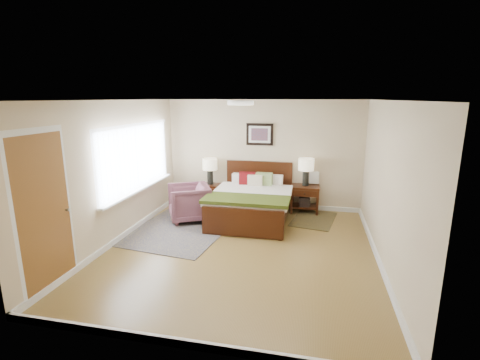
{
  "coord_description": "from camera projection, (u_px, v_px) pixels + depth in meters",
  "views": [
    {
      "loc": [
        1.15,
        -5.4,
        2.53
      ],
      "look_at": [
        -0.16,
        0.72,
        1.05
      ],
      "focal_mm": 26.0,
      "sensor_mm": 36.0,
      "label": 1
    }
  ],
  "objects": [
    {
      "name": "lamp_left",
      "position": [
        210.0,
        166.0,
        8.15
      ],
      "size": [
        0.34,
        0.34,
        0.61
      ],
      "color": "black",
      "rests_on": "nightstand_left"
    },
    {
      "name": "nightstand_left",
      "position": [
        210.0,
        189.0,
        8.25
      ],
      "size": [
        0.45,
        0.4,
        0.53
      ],
      "color": "#341507",
      "rests_on": "ground"
    },
    {
      "name": "floor",
      "position": [
        240.0,
        249.0,
        5.96
      ],
      "size": [
        5.0,
        5.0,
        0.0
      ],
      "primitive_type": "plane",
      "color": "brown",
      "rests_on": "ground"
    },
    {
      "name": "ceil_fixture",
      "position": [
        241.0,
        102.0,
        5.39
      ],
      "size": [
        0.44,
        0.44,
        0.08
      ],
      "color": "white",
      "rests_on": "ceiling"
    },
    {
      "name": "nightstand_right",
      "position": [
        305.0,
        196.0,
        7.82
      ],
      "size": [
        0.62,
        0.47,
        0.62
      ],
      "color": "#341507",
      "rests_on": "ground"
    },
    {
      "name": "lamp_right",
      "position": [
        306.0,
        167.0,
        7.67
      ],
      "size": [
        0.34,
        0.34,
        0.61
      ],
      "color": "black",
      "rests_on": "nightstand_right"
    },
    {
      "name": "front_wall",
      "position": [
        186.0,
        237.0,
        3.29
      ],
      "size": [
        4.5,
        0.04,
        2.5
      ],
      "primitive_type": "cube",
      "color": "beige",
      "rests_on": "ground"
    },
    {
      "name": "armchair",
      "position": [
        189.0,
        203.0,
        7.33
      ],
      "size": [
        1.12,
        1.11,
        0.76
      ],
      "primitive_type": "imported",
      "rotation": [
        0.0,
        0.0,
        -1.09
      ],
      "color": "brown",
      "rests_on": "ground"
    },
    {
      "name": "bed",
      "position": [
        252.0,
        197.0,
        7.3
      ],
      "size": [
        1.66,
        2.0,
        1.08
      ],
      "color": "#341507",
      "rests_on": "ground"
    },
    {
      "name": "window",
      "position": [
        138.0,
        159.0,
        6.76
      ],
      "size": [
        0.11,
        2.72,
        1.32
      ],
      "color": "silver",
      "rests_on": "left_wall"
    },
    {
      "name": "back_wall",
      "position": [
        263.0,
        155.0,
        8.05
      ],
      "size": [
        4.5,
        0.04,
        2.5
      ],
      "primitive_type": "cube",
      "color": "beige",
      "rests_on": "ground"
    },
    {
      "name": "door",
      "position": [
        45.0,
        214.0,
        4.5
      ],
      "size": [
        0.06,
        1.0,
        2.18
      ],
      "color": "silver",
      "rests_on": "ground"
    },
    {
      "name": "rug_navy",
      "position": [
        314.0,
        219.0,
        7.42
      ],
      "size": [
        1.03,
        1.36,
        0.01
      ],
      "primitive_type": "cube",
      "rotation": [
        0.0,
        0.0,
        -0.19
      ],
      "color": "black",
      "rests_on": "ground"
    },
    {
      "name": "right_wall",
      "position": [
        387.0,
        186.0,
        5.21
      ],
      "size": [
        0.04,
        5.0,
        2.5
      ],
      "primitive_type": "cube",
      "color": "beige",
      "rests_on": "ground"
    },
    {
      "name": "left_wall",
      "position": [
        116.0,
        172.0,
        6.13
      ],
      "size": [
        0.04,
        5.0,
        2.5
      ],
      "primitive_type": "cube",
      "color": "beige",
      "rests_on": "ground"
    },
    {
      "name": "rug_persian",
      "position": [
        183.0,
        227.0,
        6.96
      ],
      "size": [
        2.07,
        2.7,
        0.01
      ],
      "primitive_type": "cube",
      "rotation": [
        0.0,
        0.0,
        -0.13
      ],
      "color": "#0D1442",
      "rests_on": "ground"
    },
    {
      "name": "ceiling",
      "position": [
        241.0,
        100.0,
        5.38
      ],
      "size": [
        4.5,
        5.0,
        0.02
      ],
      "primitive_type": "cube",
      "color": "white",
      "rests_on": "back_wall"
    },
    {
      "name": "wall_art",
      "position": [
        260.0,
        134.0,
        7.93
      ],
      "size": [
        0.62,
        0.05,
        0.5
      ],
      "color": "black",
      "rests_on": "back_wall"
    }
  ]
}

